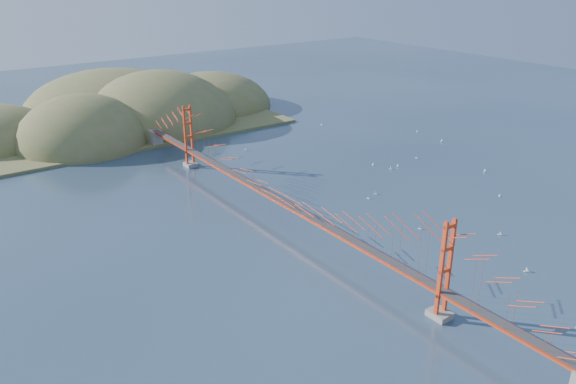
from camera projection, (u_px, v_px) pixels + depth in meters
ground at (281, 221)px, 83.66m from camera, size 320.00×320.00×0.00m
bridge at (280, 177)px, 81.14m from camera, size 2.20×94.40×12.00m
far_headlands at (127, 121)px, 136.36m from camera, size 84.00×58.00×25.00m
sailboat_12 at (245, 150)px, 115.04m from camera, size 0.68×0.68×0.74m
sailboat_15 at (321, 124)px, 133.14m from camera, size 0.50×0.56×0.63m
sailboat_0 at (368, 198)px, 91.60m from camera, size 0.47×0.50×0.56m
sailboat_11 at (417, 158)px, 110.46m from camera, size 0.53×0.53×0.58m
sailboat_2 at (500, 234)px, 79.39m from camera, size 0.60×0.60×0.63m
sailboat_1 at (391, 169)px, 104.53m from camera, size 0.58×0.58×0.62m
sailboat_9 at (417, 131)px, 127.53m from camera, size 0.71×0.71×0.74m
sailboat_16 at (375, 194)px, 93.23m from camera, size 0.60×0.60×0.63m
sailboat_13 at (485, 171)px, 103.24m from camera, size 0.62×0.58×0.70m
sailboat_17 at (441, 141)px, 120.53m from camera, size 0.64×0.60×0.72m
sailboat_14 at (500, 195)px, 92.50m from camera, size 0.67×0.67×0.70m
sailboat_6 at (526, 271)px, 69.95m from camera, size 0.65×0.65×0.70m
sailboat_4 at (373, 164)px, 106.73m from camera, size 0.67×0.67×0.72m
sailboat_8 at (398, 166)px, 105.83m from camera, size 0.53×0.47×0.60m
sailboat_extra_0 at (420, 228)px, 81.15m from camera, size 0.54×0.54×0.58m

